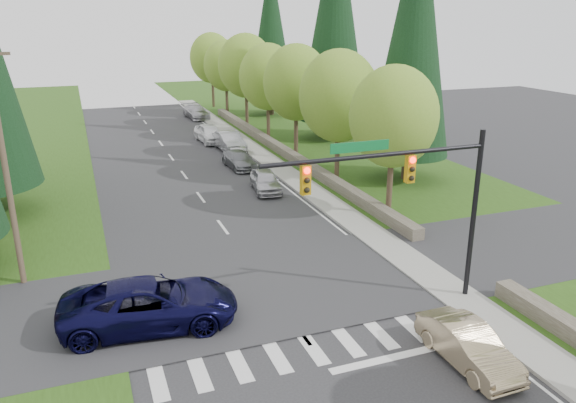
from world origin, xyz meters
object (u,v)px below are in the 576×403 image
suv_navy (150,304)px  parked_car_e (196,112)px  parked_car_a (266,181)px  parked_car_b (239,160)px  parked_car_d (210,133)px  sedan_champagne (468,345)px  parked_car_c (229,141)px

suv_navy → parked_car_e: suv_navy is taller
parked_car_a → parked_car_b: parked_car_a is taller
parked_car_a → parked_car_d: parked_car_d is taller
parked_car_e → sedan_champagne: bearing=-95.8°
parked_car_b → parked_car_c: 5.64m
suv_navy → parked_car_b: size_ratio=1.50×
parked_car_c → parked_car_d: bearing=98.9°
suv_navy → parked_car_a: 16.85m
suv_navy → parked_car_d: bearing=-10.3°
parked_car_c → parked_car_d: parked_car_d is taller
parked_car_a → parked_car_e: size_ratio=0.81×
parked_car_b → parked_car_c: size_ratio=0.87×
sedan_champagne → parked_car_e: size_ratio=0.82×
suv_navy → parked_car_a: bearing=-26.1°
suv_navy → parked_car_a: (9.12, 14.17, -0.19)m
sedan_champagne → parked_car_d: (-0.15, 35.77, 0.13)m
parked_car_a → parked_car_d: size_ratio=0.85×
parked_car_b → parked_car_a: bearing=-93.4°
sedan_champagne → parked_car_c: size_ratio=0.85×
parked_car_d → parked_car_e: bearing=79.0°
parked_car_e → parked_car_b: bearing=-98.0°
parked_car_c → parked_car_a: bearing=-96.2°
parked_car_d → parked_car_b: bearing=-94.6°
parked_car_a → parked_car_d: bearing=97.8°
parked_car_c → sedan_champagne: bearing=-93.5°
sedan_champagne → parked_car_c: bearing=88.4°
suv_navy → parked_car_b: bearing=-17.4°
parked_car_b → parked_car_e: 21.91m
sedan_champagne → parked_car_d: bearing=89.8°
parked_car_c → suv_navy: bearing=-113.3°
parked_car_c → parked_car_d: (-0.77, 3.84, 0.01)m
suv_navy → parked_car_c: suv_navy is taller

